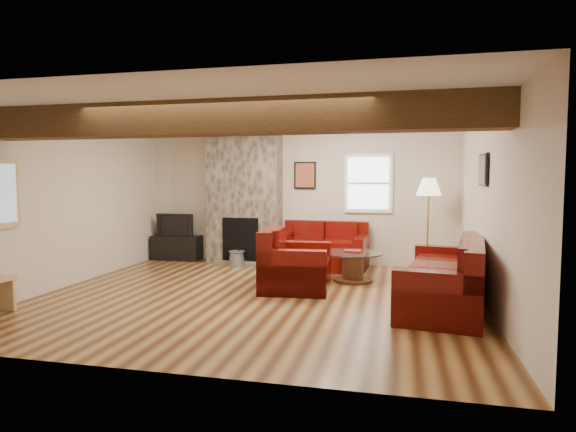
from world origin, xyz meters
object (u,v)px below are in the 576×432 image
at_px(sofa_three, 443,273).
at_px(tv_cabinet, 177,248).
at_px(television, 176,225).
at_px(floor_lamp, 429,192).
at_px(coffee_table, 353,267).
at_px(armchair_red, 296,259).
at_px(loveseat, 323,246).

distance_m(sofa_three, tv_cabinet, 5.55).
relative_size(television, floor_lamp, 0.47).
bearing_deg(coffee_table, television, 160.91).
relative_size(sofa_three, coffee_table, 2.37).
xyz_separation_m(armchair_red, coffee_table, (0.77, 0.74, -0.21)).
distance_m(loveseat, tv_cabinet, 3.04).
xyz_separation_m(coffee_table, tv_cabinet, (-3.66, 1.27, 0.01)).
bearing_deg(loveseat, armchair_red, -91.13).
xyz_separation_m(sofa_three, tv_cabinet, (-4.93, 2.54, -0.19)).
xyz_separation_m(sofa_three, loveseat, (-1.91, 2.24, -0.01)).
bearing_deg(floor_lamp, loveseat, 176.20).
height_order(loveseat, armchair_red, armchair_red).
bearing_deg(coffee_table, tv_cabinet, 160.91).
relative_size(sofa_three, floor_lamp, 1.37).
xyz_separation_m(tv_cabinet, television, (0.00, 0.00, 0.47)).
distance_m(sofa_three, armchair_red, 2.11).
height_order(sofa_three, loveseat, sofa_three).
distance_m(armchair_red, television, 3.53).
bearing_deg(floor_lamp, sofa_three, -87.87).
height_order(coffee_table, television, television).
xyz_separation_m(armchair_red, television, (-2.89, 2.01, 0.27)).
xyz_separation_m(coffee_table, floor_lamp, (1.19, 0.85, 1.17)).
bearing_deg(loveseat, coffee_table, -53.32).
xyz_separation_m(loveseat, television, (-3.02, 0.30, 0.29)).
bearing_deg(sofa_three, armchair_red, -95.69).
relative_size(loveseat, coffee_table, 1.66).
relative_size(loveseat, tv_cabinet, 1.62).
bearing_deg(sofa_three, coffee_table, -126.24).
bearing_deg(loveseat, floor_lamp, -0.50).
bearing_deg(floor_lamp, television, 175.04).
bearing_deg(tv_cabinet, floor_lamp, -4.96).
bearing_deg(coffee_table, loveseat, 123.37).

